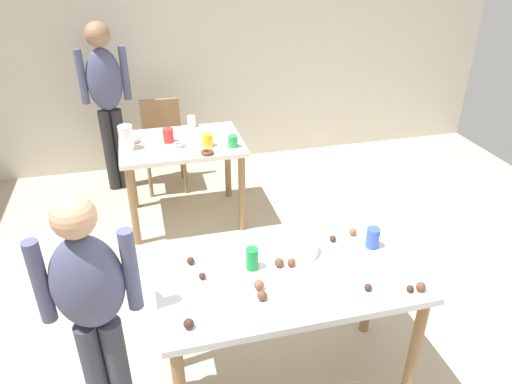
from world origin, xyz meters
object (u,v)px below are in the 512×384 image
dining_table_near (290,295)px  chair_far_table (163,139)px  dining_table_far (182,154)px  soda_can (252,259)px  mixing_bowl (300,248)px  person_girl_near (93,305)px  person_adult_far (106,93)px  pitcher_far (126,138)px

dining_table_near → chair_far_table: chair_far_table is taller
dining_table_far → soda_can: 1.82m
dining_table_far → chair_far_table: chair_far_table is taller
mixing_bowl → person_girl_near: bearing=-167.7°
dining_table_near → person_girl_near: size_ratio=0.98×
chair_far_table → soda_can: size_ratio=7.13×
chair_far_table → person_adult_far: 0.68m
mixing_bowl → pitcher_far: bearing=118.0°
dining_table_near → dining_table_far: same height
person_adult_far → mixing_bowl: 2.72m
mixing_bowl → pitcher_far: pitcher_far is taller
person_girl_near → person_adult_far: 2.74m
dining_table_near → pitcher_far: 2.05m
person_girl_near → soda_can: (0.79, 0.16, -0.01)m
person_girl_near → person_adult_far: person_adult_far is taller
person_girl_near → mixing_bowl: 1.10m
dining_table_near → mixing_bowl: 0.28m
mixing_bowl → soda_can: size_ratio=1.64×
pitcher_far → mixing_bowl: bearing=-62.0°
dining_table_near → pitcher_far: size_ratio=6.72×
soda_can → person_girl_near: bearing=-168.2°
chair_far_table → person_girl_near: person_girl_near is taller
dining_table_near → person_girl_near: person_girl_near is taller
pitcher_far → dining_table_near: bearing=-67.7°
soda_can → pitcher_far: (-0.61, 1.75, 0.04)m
dining_table_far → mixing_bowl: mixing_bowl is taller
dining_table_far → person_adult_far: 1.02m
chair_far_table → person_adult_far: (-0.47, 0.04, 0.49)m
chair_far_table → person_girl_near: bearing=-100.6°
pitcher_far → person_adult_far: bearing=100.3°
dining_table_near → person_adult_far: bearing=108.8°
dining_table_far → mixing_bowl: 1.80m
dining_table_far → person_girl_near: (-0.62, -1.97, 0.18)m
soda_can → pitcher_far: pitcher_far is taller
person_girl_near → person_adult_far: (0.03, 2.74, 0.17)m
dining_table_far → chair_far_table: size_ratio=1.17×
dining_table_far → chair_far_table: 0.75m
dining_table_far → person_girl_near: person_girl_near is taller
mixing_bowl → soda_can: bearing=-166.4°
dining_table_near → person_adult_far: 2.88m
mixing_bowl → dining_table_far: bearing=104.7°
chair_far_table → person_girl_near: 2.76m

